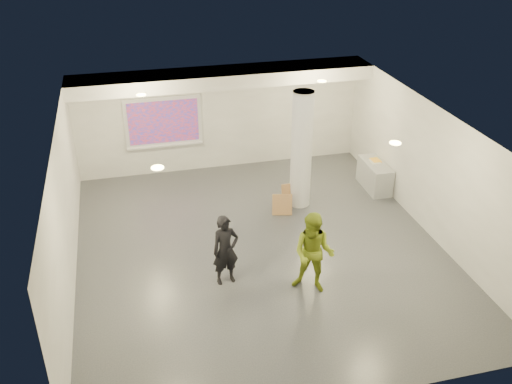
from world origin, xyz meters
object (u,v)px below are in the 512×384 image
object	(u,v)px
credenza	(375,176)
projection_screen	(163,122)
man	(314,253)
woman	(226,250)
column	(301,150)

from	to	relation	value
credenza	projection_screen	bearing A→B (deg)	157.46
projection_screen	man	xyz separation A→B (m)	(2.25, -6.10, -0.67)
projection_screen	woman	world-z (taller)	projection_screen
column	credenza	bearing A→B (deg)	8.78
projection_screen	woman	size ratio (longest dim) A/B	1.38
credenza	woman	size ratio (longest dim) A/B	0.83
column	man	bearing A→B (deg)	-103.83
credenza	woman	bearing A→B (deg)	-145.49
projection_screen	man	bearing A→B (deg)	-69.74
column	woman	distance (m)	3.79
column	man	xyz separation A→B (m)	(-0.85, -3.45, -0.64)
column	credenza	size ratio (longest dim) A/B	2.38
column	credenza	distance (m)	2.52
column	projection_screen	size ratio (longest dim) A/B	1.43
credenza	woman	world-z (taller)	woman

